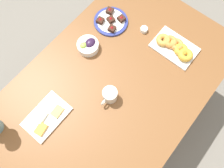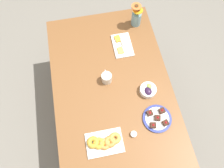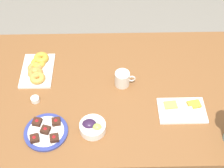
{
  "view_description": "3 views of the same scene",
  "coord_description": "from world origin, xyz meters",
  "px_view_note": "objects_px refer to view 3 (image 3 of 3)",
  "views": [
    {
      "loc": [
        0.33,
        0.27,
        1.99
      ],
      "look_at": [
        0.0,
        0.0,
        0.78
      ],
      "focal_mm": 35.0,
      "sensor_mm": 36.0,
      "label": 1
    },
    {
      "loc": [
        -0.74,
        0.15,
        2.44
      ],
      "look_at": [
        0.0,
        0.0,
        0.78
      ],
      "focal_mm": 35.0,
      "sensor_mm": 36.0,
      "label": 2
    },
    {
      "loc": [
        -0.02,
        -1.17,
        2.14
      ],
      "look_at": [
        0.0,
        0.0,
        0.78
      ],
      "focal_mm": 50.0,
      "sensor_mm": 36.0,
      "label": 3
    }
  ],
  "objects_px": {
    "coffee_mug": "(122,79)",
    "jam_cup_honey": "(35,99)",
    "croissant_platter": "(38,69)",
    "dining_table": "(112,97)",
    "cheese_platter": "(182,110)",
    "grape_bowl": "(92,127)",
    "dessert_plate": "(46,131)"
  },
  "relations": [
    {
      "from": "grape_bowl",
      "to": "croissant_platter",
      "type": "height_order",
      "value": "grape_bowl"
    },
    {
      "from": "jam_cup_honey",
      "to": "grape_bowl",
      "type": "bearing_deg",
      "value": -31.34
    },
    {
      "from": "dining_table",
      "to": "coffee_mug",
      "type": "bearing_deg",
      "value": 28.63
    },
    {
      "from": "grape_bowl",
      "to": "dessert_plate",
      "type": "bearing_deg",
      "value": -177.17
    },
    {
      "from": "grape_bowl",
      "to": "cheese_platter",
      "type": "xyz_separation_m",
      "value": [
        0.49,
        0.11,
        -0.02
      ]
    },
    {
      "from": "croissant_platter",
      "to": "jam_cup_honey",
      "type": "height_order",
      "value": "croissant_platter"
    },
    {
      "from": "coffee_mug",
      "to": "grape_bowl",
      "type": "xyz_separation_m",
      "value": [
        -0.17,
        -0.32,
        -0.02
      ]
    },
    {
      "from": "coffee_mug",
      "to": "jam_cup_honey",
      "type": "height_order",
      "value": "coffee_mug"
    },
    {
      "from": "cheese_platter",
      "to": "jam_cup_honey",
      "type": "xyz_separation_m",
      "value": [
        -0.82,
        0.09,
        0.01
      ]
    },
    {
      "from": "dining_table",
      "to": "croissant_platter",
      "type": "distance_m",
      "value": 0.49
    },
    {
      "from": "grape_bowl",
      "to": "jam_cup_honey",
      "type": "distance_m",
      "value": 0.38
    },
    {
      "from": "croissant_platter",
      "to": "dessert_plate",
      "type": "relative_size",
      "value": 1.22
    },
    {
      "from": "dining_table",
      "to": "jam_cup_honey",
      "type": "xyz_separation_m",
      "value": [
        -0.44,
        -0.08,
        0.1
      ]
    },
    {
      "from": "grape_bowl",
      "to": "croissant_platter",
      "type": "relative_size",
      "value": 0.49
    },
    {
      "from": "jam_cup_honey",
      "to": "dessert_plate",
      "type": "xyz_separation_m",
      "value": [
        0.09,
        -0.21,
        -0.0
      ]
    },
    {
      "from": "croissant_platter",
      "to": "jam_cup_honey",
      "type": "xyz_separation_m",
      "value": [
        0.02,
        -0.23,
        -0.01
      ]
    },
    {
      "from": "cheese_platter",
      "to": "croissant_platter",
      "type": "height_order",
      "value": "croissant_platter"
    },
    {
      "from": "dining_table",
      "to": "coffee_mug",
      "type": "relative_size",
      "value": 13.15
    },
    {
      "from": "croissant_platter",
      "to": "dessert_plate",
      "type": "distance_m",
      "value": 0.46
    },
    {
      "from": "dining_table",
      "to": "dessert_plate",
      "type": "height_order",
      "value": "dessert_plate"
    },
    {
      "from": "coffee_mug",
      "to": "croissant_platter",
      "type": "relative_size",
      "value": 0.43
    },
    {
      "from": "grape_bowl",
      "to": "jam_cup_honey",
      "type": "xyz_separation_m",
      "value": [
        -0.33,
        0.2,
        -0.01
      ]
    },
    {
      "from": "dining_table",
      "to": "cheese_platter",
      "type": "bearing_deg",
      "value": -23.93
    },
    {
      "from": "grape_bowl",
      "to": "croissant_platter",
      "type": "bearing_deg",
      "value": 128.57
    },
    {
      "from": "coffee_mug",
      "to": "dessert_plate",
      "type": "height_order",
      "value": "coffee_mug"
    },
    {
      "from": "cheese_platter",
      "to": "dessert_plate",
      "type": "bearing_deg",
      "value": -170.4
    },
    {
      "from": "croissant_platter",
      "to": "coffee_mug",
      "type": "bearing_deg",
      "value": -12.57
    },
    {
      "from": "cheese_platter",
      "to": "croissant_platter",
      "type": "xyz_separation_m",
      "value": [
        -0.84,
        0.32,
        0.01
      ]
    },
    {
      "from": "grape_bowl",
      "to": "dessert_plate",
      "type": "height_order",
      "value": "grape_bowl"
    },
    {
      "from": "cheese_platter",
      "to": "coffee_mug",
      "type": "bearing_deg",
      "value": 147.65
    },
    {
      "from": "grape_bowl",
      "to": "dining_table",
      "type": "bearing_deg",
      "value": 69.12
    },
    {
      "from": "dining_table",
      "to": "jam_cup_honey",
      "type": "relative_size",
      "value": 33.33
    }
  ]
}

